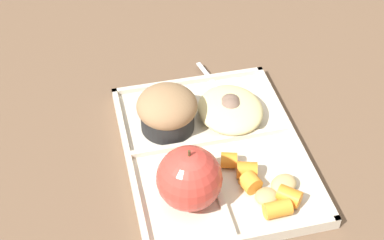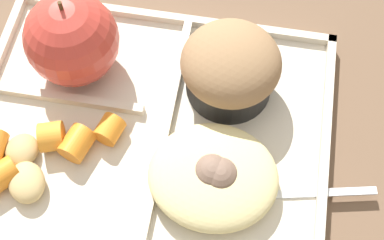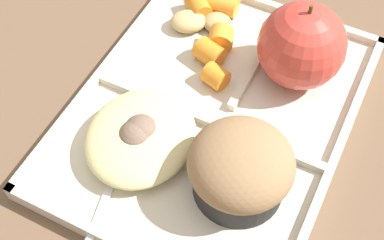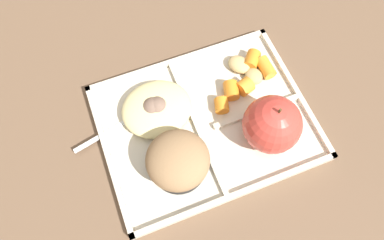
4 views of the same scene
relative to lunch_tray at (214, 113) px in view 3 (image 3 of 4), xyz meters
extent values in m
plane|color=brown|center=(0.00, 0.00, -0.01)|extent=(6.00, 6.00, 0.00)
cube|color=beige|center=(0.00, 0.00, 0.00)|extent=(0.33, 0.26, 0.01)
cube|color=beige|center=(0.00, -0.12, 0.01)|extent=(0.33, 0.01, 0.01)
cube|color=beige|center=(0.00, 0.12, 0.01)|extent=(0.33, 0.01, 0.01)
cube|color=beige|center=(-0.16, 0.00, 0.01)|extent=(0.01, 0.26, 0.01)
cube|color=beige|center=(0.02, 0.00, 0.01)|extent=(0.01, 0.24, 0.01)
cube|color=beige|center=(-0.08, 0.01, 0.01)|extent=(0.15, 0.01, 0.01)
sphere|color=#C63D33|center=(-0.08, 0.05, 0.05)|extent=(0.09, 0.09, 0.09)
cylinder|color=#4C381E|center=(-0.08, 0.05, 0.09)|extent=(0.00, 0.00, 0.01)
cylinder|color=black|center=(0.07, 0.05, 0.02)|extent=(0.08, 0.08, 0.03)
ellipsoid|color=#93704C|center=(0.07, 0.05, 0.05)|extent=(0.09, 0.09, 0.05)
cylinder|color=orange|center=(-0.08, -0.03, 0.02)|extent=(0.03, 0.03, 0.03)
cylinder|color=orange|center=(-0.11, -0.07, 0.02)|extent=(0.04, 0.04, 0.02)
cylinder|color=orange|center=(-0.06, -0.03, 0.02)|extent=(0.03, 0.03, 0.02)
cylinder|color=orange|center=(-0.03, -0.01, 0.02)|extent=(0.03, 0.03, 0.02)
cylinder|color=orange|center=(-0.13, -0.05, 0.02)|extent=(0.02, 0.04, 0.02)
ellipsoid|color=tan|center=(-0.11, -0.05, 0.01)|extent=(0.03, 0.03, 0.02)
ellipsoid|color=tan|center=(-0.09, -0.08, 0.01)|extent=(0.05, 0.05, 0.02)
ellipsoid|color=beige|center=(0.07, -0.04, 0.02)|extent=(0.11, 0.10, 0.03)
sphere|color=#755B4C|center=(0.06, -0.04, 0.02)|extent=(0.03, 0.03, 0.03)
sphere|color=brown|center=(0.07, -0.04, 0.02)|extent=(0.03, 0.03, 0.03)
sphere|color=#755B4C|center=(0.07, -0.05, 0.02)|extent=(0.04, 0.04, 0.04)
sphere|color=#755B4C|center=(0.07, -0.04, 0.02)|extent=(0.04, 0.04, 0.04)
cube|color=silver|center=(0.16, -0.04, 0.01)|extent=(0.10, 0.03, 0.00)
cube|color=silver|center=(0.10, -0.05, 0.01)|extent=(0.03, 0.03, 0.00)
cylinder|color=silver|center=(0.07, -0.05, 0.01)|extent=(0.02, 0.01, 0.00)
cylinder|color=silver|center=(0.08, -0.06, 0.01)|extent=(0.02, 0.01, 0.00)
cylinder|color=silver|center=(0.08, -0.07, 0.01)|extent=(0.02, 0.01, 0.00)
camera|label=1|loc=(-0.57, 0.17, 0.62)|focal=54.20mm
camera|label=2|loc=(0.08, -0.21, 0.45)|focal=50.55mm
camera|label=3|loc=(0.28, 0.12, 0.42)|focal=48.79mm
camera|label=4|loc=(0.10, 0.19, 0.50)|focal=31.04mm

